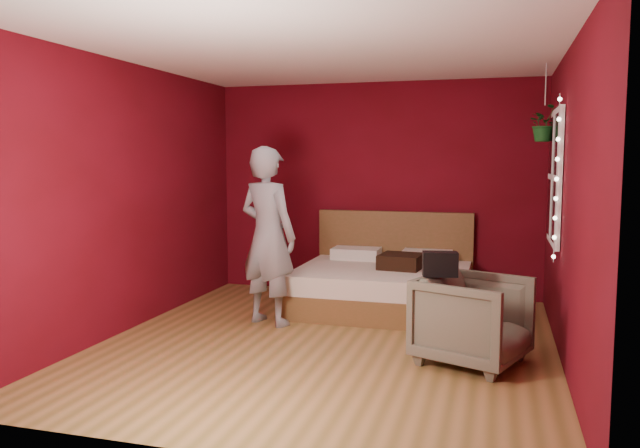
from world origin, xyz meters
The scene contains 10 objects.
floor centered at (0.00, 0.00, 0.00)m, with size 4.50×4.50×0.00m, color #9C713E.
room_walls centered at (0.00, 0.00, 1.68)m, with size 4.04×4.54×2.62m.
window centered at (1.97, 0.90, 1.50)m, with size 0.05×0.97×1.27m.
fairy_lights centered at (1.94, 0.37, 1.50)m, with size 0.04×0.04×1.45m.
bed centered at (0.26, 1.49, 0.27)m, with size 1.88×1.60×1.03m.
person centered at (-0.76, 0.50, 0.90)m, with size 0.66×0.43×1.80m, color gray.
armchair centered at (1.29, -0.21, 0.36)m, with size 0.78×0.80×0.73m, color #6C6955.
handbag centered at (1.03, -0.30, 0.83)m, with size 0.28×0.14×0.20m, color black.
throw_pillow centered at (0.45, 1.42, 0.55)m, with size 0.44×0.44×0.16m, color black.
hanging_plant centered at (1.88, 1.24, 2.02)m, with size 0.40×0.38×0.76m.
Camera 1 is at (1.47, -5.33, 1.67)m, focal length 35.00 mm.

